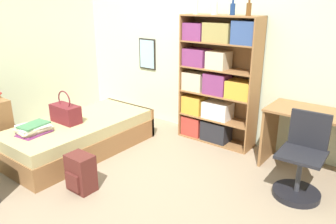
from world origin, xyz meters
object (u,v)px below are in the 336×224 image
object	(u,v)px
bed	(81,135)
desk_chair	(300,170)
bottle_green	(196,5)
handbag	(66,113)
bottle_blue	(249,9)
book_stack_on_bed	(33,129)
bookcase	(214,81)
backpack	(81,173)
bottle_clear	(233,9)
bottle_brown	(214,7)
desk	(320,132)

from	to	relation	value
bed	desk_chair	world-z (taller)	desk_chair
bottle_green	handbag	bearing A→B (deg)	-124.00
bottle_green	bottle_blue	world-z (taller)	bottle_green
bottle_blue	bottle_green	bearing A→B (deg)	179.81
bed	book_stack_on_bed	bearing A→B (deg)	-97.87
bookcase	backpack	size ratio (longest dim) A/B	4.30
bottle_blue	desk_chair	size ratio (longest dim) A/B	0.24
bed	bottle_green	size ratio (longest dim) A/B	6.51
bottle_clear	bottle_brown	bearing A→B (deg)	-173.21
handbag	bottle_clear	bearing A→B (deg)	45.70
book_stack_on_bed	desk	xyz separation A→B (m)	(2.67, 1.82, 0.04)
bookcase	bottle_green	bearing A→B (deg)	-174.02
bottle_blue	backpack	size ratio (longest dim) A/B	0.52
bookcase	backpack	world-z (taller)	bookcase
book_stack_on_bed	bottle_green	bearing A→B (deg)	63.14
book_stack_on_bed	bottle_brown	world-z (taller)	bottle_brown
bed	desk	world-z (taller)	desk
handbag	bottle_green	size ratio (longest dim) A/B	1.42
handbag	bottle_blue	xyz separation A→B (m)	(1.70, 1.43, 1.24)
bookcase	bottle_blue	bearing A→B (deg)	-4.57
bottle_brown	bottle_blue	bearing A→B (deg)	-4.53
bottle_clear	bottle_blue	size ratio (longest dim) A/B	0.95
book_stack_on_bed	handbag	bearing A→B (deg)	91.25
desk_chair	book_stack_on_bed	bearing A→B (deg)	-154.64
book_stack_on_bed	desk	size ratio (longest dim) A/B	0.33
desk	desk_chair	world-z (taller)	desk_chair
desk_chair	backpack	bearing A→B (deg)	-144.51
desk_chair	bookcase	bearing A→B (deg)	154.48
handbag	bottle_clear	world-z (taller)	bottle_clear
book_stack_on_bed	bookcase	world-z (taller)	bookcase
bed	bookcase	size ratio (longest dim) A/B	1.11
bookcase	bottle_clear	size ratio (longest dim) A/B	8.68
bottle_brown	backpack	distance (m)	2.54
book_stack_on_bed	bottle_brown	size ratio (longest dim) A/B	1.68
book_stack_on_bed	bottle_blue	bearing A→B (deg)	48.13
bottle_clear	backpack	size ratio (longest dim) A/B	0.50
handbag	bottle_blue	distance (m)	2.54
bottle_green	bottle_brown	size ratio (longest dim) A/B	1.29
bottle_green	desk	distance (m)	2.15
handbag	bottle_blue	size ratio (longest dim) A/B	2.00
bookcase	desk	xyz separation A→B (m)	(1.41, -0.10, -0.34)
bed	bookcase	bearing A→B (deg)	48.40
bed	desk_chair	size ratio (longest dim) A/B	2.24
bed	desk	xyz separation A→B (m)	(2.58, 1.23, 0.30)
bottle_brown	bottle_blue	distance (m)	0.48
bed	book_stack_on_bed	xyz separation A→B (m)	(-0.08, -0.59, 0.26)
handbag	bottle_blue	world-z (taller)	bottle_blue
bed	bottle_brown	world-z (taller)	bottle_brown
bottle_clear	desk_chair	world-z (taller)	bottle_clear
handbag	desk	size ratio (longest dim) A/B	0.35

